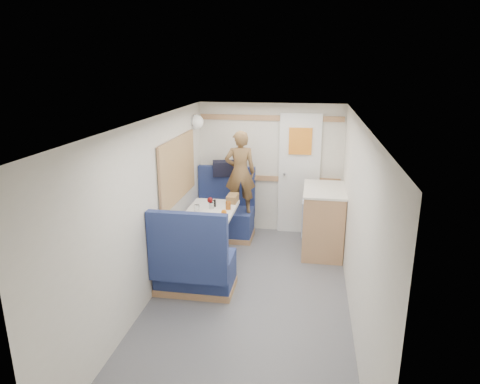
% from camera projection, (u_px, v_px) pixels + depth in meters
% --- Properties ---
extents(floor, '(4.50, 4.50, 0.00)m').
position_uv_depth(floor, '(248.00, 303.00, 4.75)').
color(floor, '#515156').
rests_on(floor, ground).
extents(ceiling, '(4.50, 4.50, 0.00)m').
position_uv_depth(ceiling, '(249.00, 122.00, 4.18)').
color(ceiling, silver).
rests_on(ceiling, wall_back).
extents(wall_back, '(2.20, 0.02, 2.00)m').
position_uv_depth(wall_back, '(270.00, 169.00, 6.59)').
color(wall_back, silver).
rests_on(wall_back, floor).
extents(wall_left, '(0.02, 4.50, 2.00)m').
position_uv_depth(wall_left, '(149.00, 212.00, 4.64)').
color(wall_left, silver).
rests_on(wall_left, floor).
extents(wall_right, '(0.02, 4.50, 2.00)m').
position_uv_depth(wall_right, '(357.00, 224.00, 4.29)').
color(wall_right, silver).
rests_on(wall_right, floor).
extents(oak_trim_low, '(2.15, 0.02, 0.08)m').
position_uv_depth(oak_trim_low, '(270.00, 178.00, 6.62)').
color(oak_trim_low, olive).
rests_on(oak_trim_low, wall_back).
extents(oak_trim_high, '(2.15, 0.02, 0.08)m').
position_uv_depth(oak_trim_high, '(271.00, 118.00, 6.35)').
color(oak_trim_high, olive).
rests_on(oak_trim_high, wall_back).
extents(side_window, '(0.04, 1.30, 0.72)m').
position_uv_depth(side_window, '(177.00, 169.00, 5.51)').
color(side_window, gray).
rests_on(side_window, wall_left).
extents(rear_door, '(0.62, 0.12, 1.86)m').
position_uv_depth(rear_door, '(299.00, 172.00, 6.50)').
color(rear_door, white).
rests_on(rear_door, wall_back).
extents(dinette_table, '(0.62, 0.92, 0.72)m').
position_uv_depth(dinette_table, '(211.00, 221.00, 5.64)').
color(dinette_table, white).
rests_on(dinette_table, floor).
extents(bench_far, '(0.90, 0.59, 1.05)m').
position_uv_depth(bench_far, '(224.00, 217.00, 6.53)').
color(bench_far, navy).
rests_on(bench_far, floor).
extents(bench_near, '(0.90, 0.59, 1.05)m').
position_uv_depth(bench_near, '(194.00, 268.00, 4.90)').
color(bench_near, navy).
rests_on(bench_near, floor).
extents(ledge, '(0.90, 0.14, 0.04)m').
position_uv_depth(ledge, '(227.00, 177.00, 6.61)').
color(ledge, olive).
rests_on(ledge, bench_far).
extents(dome_light, '(0.20, 0.20, 0.20)m').
position_uv_depth(dome_light, '(196.00, 122.00, 6.16)').
color(dome_light, white).
rests_on(dome_light, wall_left).
extents(galley_counter, '(0.57, 0.92, 0.92)m').
position_uv_depth(galley_counter, '(323.00, 220.00, 5.95)').
color(galley_counter, olive).
rests_on(galley_counter, floor).
extents(person, '(0.49, 0.37, 1.21)m').
position_uv_depth(person, '(240.00, 172.00, 6.14)').
color(person, brown).
rests_on(person, bench_far).
extents(duffel_bag, '(0.50, 0.32, 0.22)m').
position_uv_depth(duffel_bag, '(228.00, 168.00, 6.57)').
color(duffel_bag, black).
rests_on(duffel_bag, ledge).
extents(tray, '(0.31, 0.39, 0.02)m').
position_uv_depth(tray, '(211.00, 214.00, 5.39)').
color(tray, white).
rests_on(tray, dinette_table).
extents(orange_fruit, '(0.07, 0.07, 0.07)m').
position_uv_depth(orange_fruit, '(224.00, 212.00, 5.33)').
color(orange_fruit, orange).
rests_on(orange_fruit, tray).
extents(cheese_block, '(0.11, 0.07, 0.04)m').
position_uv_depth(cheese_block, '(210.00, 217.00, 5.22)').
color(cheese_block, '#DDD57F').
rests_on(cheese_block, tray).
extents(wine_glass, '(0.08, 0.08, 0.17)m').
position_uv_depth(wine_glass, '(210.00, 201.00, 5.55)').
color(wine_glass, white).
rests_on(wine_glass, dinette_table).
extents(tumbler_left, '(0.07, 0.07, 0.11)m').
position_uv_depth(tumbler_left, '(197.00, 209.00, 5.44)').
color(tumbler_left, white).
rests_on(tumbler_left, dinette_table).
extents(tumbler_right, '(0.06, 0.06, 0.10)m').
position_uv_depth(tumbler_right, '(211.00, 206.00, 5.56)').
color(tumbler_right, white).
rests_on(tumbler_right, dinette_table).
extents(beer_glass, '(0.07, 0.07, 0.11)m').
position_uv_depth(beer_glass, '(228.00, 205.00, 5.59)').
color(beer_glass, '#924A15').
rests_on(beer_glass, dinette_table).
extents(pepper_grinder, '(0.04, 0.04, 0.10)m').
position_uv_depth(pepper_grinder, '(215.00, 203.00, 5.69)').
color(pepper_grinder, black).
rests_on(pepper_grinder, dinette_table).
extents(salt_grinder, '(0.04, 0.04, 0.09)m').
position_uv_depth(salt_grinder, '(213.00, 205.00, 5.63)').
color(salt_grinder, white).
rests_on(salt_grinder, dinette_table).
extents(bread_loaf, '(0.14, 0.25, 0.10)m').
position_uv_depth(bread_loaf, '(233.00, 198.00, 5.89)').
color(bread_loaf, brown).
rests_on(bread_loaf, dinette_table).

